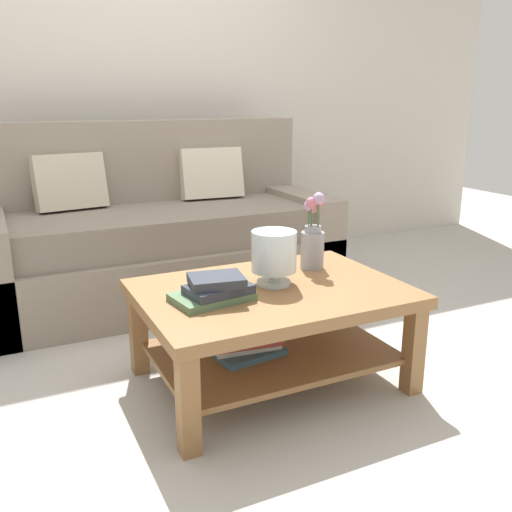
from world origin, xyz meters
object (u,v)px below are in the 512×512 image
Objects in this scene: couch at (157,238)px; coffee_table at (270,315)px; glass_hurricane_vase at (274,253)px; flower_pitcher at (313,237)px; book_stack_main at (215,290)px.

coffee_table is (0.11, -1.30, -0.05)m from couch.
glass_hurricane_vase is at bearing 45.46° from coffee_table.
couch is at bearing 110.38° from flower_pitcher.
book_stack_main is at bearing -159.86° from flower_pitcher.
coffee_table is at bearing 8.40° from book_stack_main.
glass_hurricane_vase is at bearing -83.27° from couch.
flower_pitcher is (0.42, -1.13, 0.22)m from couch.
flower_pitcher is at bearing 20.14° from book_stack_main.
couch reaches higher than flower_pitcher.
couch is 1.30m from coffee_table.
glass_hurricane_vase is at bearing -154.11° from flower_pitcher.
coffee_table is 3.36× the size of book_stack_main.
couch is 5.81× the size of flower_pitcher.
coffee_table is at bearing -151.15° from flower_pitcher.
coffee_table is at bearing -85.13° from couch.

